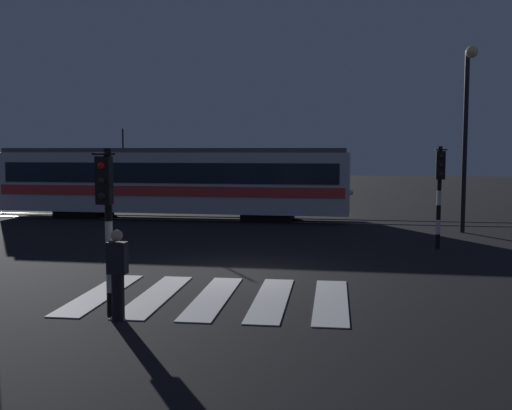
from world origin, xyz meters
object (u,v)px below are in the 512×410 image
traffic_light_kerb_mid_left (106,207)px  tram (173,181)px  traffic_light_corner_far_right (440,182)px  street_lamp_trackside_right (467,117)px  pedestrian_waiting_at_kerb (118,274)px

traffic_light_kerb_mid_left → tram: (-3.84, 16.36, -0.38)m
traffic_light_corner_far_right → street_lamp_trackside_right: (1.40, 3.99, 2.24)m
traffic_light_kerb_mid_left → pedestrian_waiting_at_kerb: 1.28m
traffic_light_corner_far_right → tram: (-11.03, 7.01, -0.42)m
tram → traffic_light_kerb_mid_left: bearing=-76.8°
street_lamp_trackside_right → pedestrian_waiting_at_kerb: bearing=-121.7°
traffic_light_kerb_mid_left → tram: bearing=103.2°
street_lamp_trackside_right → traffic_light_kerb_mid_left: bearing=-122.8°
tram → street_lamp_trackside_right: bearing=-13.7°
traffic_light_kerb_mid_left → pedestrian_waiting_at_kerb: size_ratio=1.89×
pedestrian_waiting_at_kerb → tram: bearing=103.9°
street_lamp_trackside_right → tram: bearing=166.3°
traffic_light_corner_far_right → traffic_light_kerb_mid_left: size_ratio=1.02×
pedestrian_waiting_at_kerb → street_lamp_trackside_right: bearing=58.3°
traffic_light_kerb_mid_left → street_lamp_trackside_right: 16.03m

